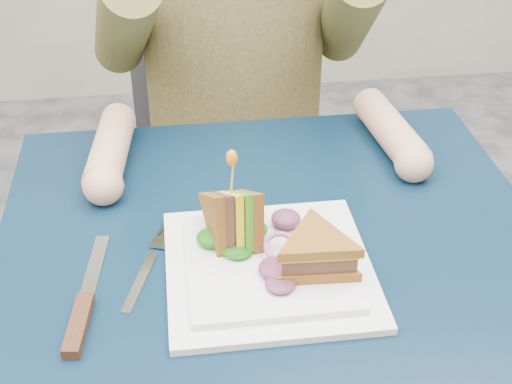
{
  "coord_description": "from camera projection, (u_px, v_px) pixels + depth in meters",
  "views": [
    {
      "loc": [
        -0.12,
        -0.71,
        1.33
      ],
      "look_at": [
        -0.03,
        0.02,
        0.82
      ],
      "focal_mm": 50.0,
      "sensor_mm": 36.0,
      "label": 1
    }
  ],
  "objects": [
    {
      "name": "table",
      "position": [
        278.0,
        301.0,
        0.98
      ],
      "size": [
        0.75,
        0.75,
        0.73
      ],
      "color": "black",
      "rests_on": "ground"
    },
    {
      "name": "chair",
      "position": [
        231.0,
        138.0,
        1.57
      ],
      "size": [
        0.42,
        0.4,
        0.93
      ],
      "color": "#47474C",
      "rests_on": "ground"
    },
    {
      "name": "plate",
      "position": [
        269.0,
        266.0,
        0.91
      ],
      "size": [
        0.26,
        0.26,
        0.02
      ],
      "color": "white",
      "rests_on": "table"
    },
    {
      "name": "sandwich_flat",
      "position": [
        317.0,
        253.0,
        0.87
      ],
      "size": [
        0.13,
        0.13,
        0.05
      ],
      "color": "brown",
      "rests_on": "plate"
    },
    {
      "name": "sandwich_upright",
      "position": [
        233.0,
        219.0,
        0.91
      ],
      "size": [
        0.08,
        0.13,
        0.13
      ],
      "color": "brown",
      "rests_on": "plate"
    },
    {
      "name": "fork",
      "position": [
        147.0,
        267.0,
        0.91
      ],
      "size": [
        0.07,
        0.17,
        0.01
      ],
      "color": "silver",
      "rests_on": "table"
    },
    {
      "name": "knife",
      "position": [
        82.0,
        313.0,
        0.84
      ],
      "size": [
        0.04,
        0.22,
        0.02
      ],
      "color": "silver",
      "rests_on": "table"
    },
    {
      "name": "toothpick",
      "position": [
        232.0,
        177.0,
        0.88
      ],
      "size": [
        0.01,
        0.01,
        0.06
      ],
      "primitive_type": "cylinder",
      "rotation": [
        0.14,
        0.07,
        0.0
      ],
      "color": "tan",
      "rests_on": "sandwich_upright"
    },
    {
      "name": "toothpick_frill",
      "position": [
        232.0,
        158.0,
        0.86
      ],
      "size": [
        0.01,
        0.01,
        0.02
      ],
      "primitive_type": "ellipsoid",
      "color": "orange",
      "rests_on": "sandwich_upright"
    },
    {
      "name": "lettuce_spill",
      "position": [
        272.0,
        248.0,
        0.9
      ],
      "size": [
        0.15,
        0.13,
        0.02
      ],
      "primitive_type": null,
      "color": "#337A14",
      "rests_on": "plate"
    },
    {
      "name": "onion_ring",
      "position": [
        280.0,
        247.0,
        0.9
      ],
      "size": [
        0.04,
        0.04,
        0.02
      ],
      "primitive_type": "torus",
      "rotation": [
        0.44,
        0.0,
        0.0
      ],
      "color": "#9E4C7A",
      "rests_on": "plate"
    }
  ]
}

